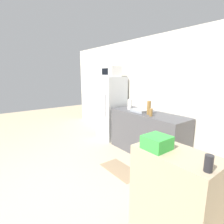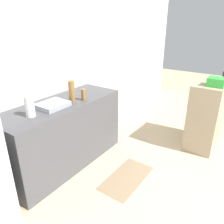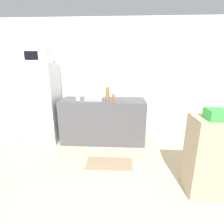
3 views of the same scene
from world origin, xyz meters
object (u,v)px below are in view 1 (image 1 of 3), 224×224
(bottle_short, at_px, (151,112))
(basket, at_px, (157,142))
(microwave, at_px, (111,72))
(paper_towel_roll, at_px, (130,105))
(refrigerator, at_px, (111,108))
(bottle_tall, at_px, (149,108))
(jar, at_px, (209,163))

(bottle_short, bearing_deg, basket, -48.05)
(microwave, bearing_deg, paper_towel_roll, -3.22)
(microwave, bearing_deg, basket, -29.29)
(refrigerator, xyz_separation_m, bottle_tall, (1.40, -0.08, 0.23))
(paper_towel_roll, bearing_deg, basket, -37.17)
(refrigerator, distance_m, jar, 3.65)
(bottle_tall, relative_size, basket, 1.25)
(microwave, relative_size, basket, 2.14)
(bottle_tall, bearing_deg, bottle_short, -32.78)
(paper_towel_roll, bearing_deg, refrigerator, 176.69)
(microwave, relative_size, bottle_short, 3.13)
(refrigerator, bearing_deg, jar, -25.93)
(paper_towel_roll, bearing_deg, bottle_short, -9.25)
(microwave, distance_m, jar, 3.70)
(microwave, relative_size, jar, 3.86)
(microwave, distance_m, bottle_short, 1.74)
(bottle_short, relative_size, jar, 1.24)
(refrigerator, bearing_deg, basket, -29.31)
(bottle_short, relative_size, basket, 0.68)
(microwave, height_order, bottle_tall, microwave)
(refrigerator, bearing_deg, microwave, -110.25)
(bottle_tall, bearing_deg, microwave, 176.66)
(basket, bearing_deg, jar, -2.53)
(bottle_tall, distance_m, basket, 2.03)
(paper_towel_roll, bearing_deg, bottle_tall, -3.50)
(refrigerator, bearing_deg, bottle_short, -6.23)
(refrigerator, xyz_separation_m, paper_towel_roll, (0.78, -0.05, 0.21))
(bottle_tall, distance_m, jar, 2.40)
(bottle_short, height_order, basket, basket)
(microwave, bearing_deg, jar, -25.91)
(refrigerator, distance_m, basket, 3.22)
(bottle_short, bearing_deg, bottle_tall, 147.22)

